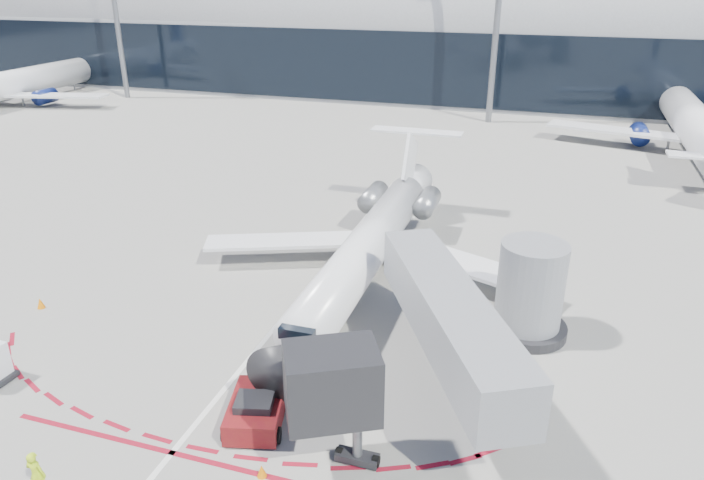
% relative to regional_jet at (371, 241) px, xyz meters
% --- Properties ---
extents(ground, '(260.00, 260.00, 0.00)m').
position_rel_regional_jet_xyz_m(ground, '(-2.97, -5.05, -2.16)').
color(ground, slate).
rests_on(ground, ground).
extents(apron_centerline, '(0.25, 40.00, 0.01)m').
position_rel_regional_jet_xyz_m(apron_centerline, '(-2.97, -3.05, -2.16)').
color(apron_centerline, silver).
rests_on(apron_centerline, ground).
extents(apron_stop_bar, '(14.00, 0.25, 0.01)m').
position_rel_regional_jet_xyz_m(apron_stop_bar, '(-2.97, -16.55, -2.16)').
color(apron_stop_bar, maroon).
rests_on(apron_stop_bar, ground).
extents(terminal_building, '(150.00, 24.15, 24.00)m').
position_rel_regional_jet_xyz_m(terminal_building, '(-2.97, 59.92, 6.36)').
color(terminal_building, '#9A9C9F').
rests_on(terminal_building, ground).
extents(jet_bridge, '(10.03, 15.20, 4.90)m').
position_rel_regional_jet_xyz_m(jet_bridge, '(6.82, -8.07, 0.84)').
color(jet_bridge, gray).
rests_on(jet_bridge, ground).
extents(light_mast_west, '(0.70, 0.70, 25.00)m').
position_rel_regional_jet_xyz_m(light_mast_west, '(-47.97, 42.95, 10.34)').
color(light_mast_west, slate).
rests_on(light_mast_west, ground).
extents(light_mast_centre, '(0.70, 0.70, 25.00)m').
position_rel_regional_jet_xyz_m(light_mast_centre, '(2.03, 42.95, 10.34)').
color(light_mast_centre, slate).
rests_on(light_mast_centre, ground).
extents(regional_jet, '(20.97, 25.86, 6.48)m').
position_rel_regional_jet_xyz_m(regional_jet, '(0.00, 0.00, 0.00)').
color(regional_jet, silver).
rests_on(regional_jet, ground).
extents(pushback_tug, '(2.90, 5.34, 1.36)m').
position_rel_regional_jet_xyz_m(pushback_tug, '(-0.68, -13.99, -1.56)').
color(pushback_tug, '#600D15').
rests_on(pushback_tug, ground).
extents(ramp_worker, '(0.71, 0.48, 1.89)m').
position_rel_regional_jet_xyz_m(ramp_worker, '(-6.09, -19.72, -1.22)').
color(ramp_worker, '#B4DA16').
rests_on(ramp_worker, ground).
extents(safety_cone_left, '(0.41, 0.41, 0.57)m').
position_rel_regional_jet_xyz_m(safety_cone_left, '(-15.68, -9.14, -1.88)').
color(safety_cone_left, orange).
rests_on(safety_cone_left, ground).
extents(safety_cone_right, '(0.36, 0.36, 0.50)m').
position_rel_regional_jet_xyz_m(safety_cone_right, '(0.74, -16.60, -1.91)').
color(safety_cone_right, orange).
rests_on(safety_cone_right, ground).
extents(bg_airliner_0, '(31.84, 33.71, 10.30)m').
position_rel_regional_jet_xyz_m(bg_airliner_0, '(-59.34, 34.61, 2.99)').
color(bg_airliner_0, silver).
rests_on(bg_airliner_0, ground).
extents(bg_airliner_1, '(32.08, 33.97, 10.38)m').
position_rel_regional_jet_xyz_m(bg_airliner_1, '(22.50, 36.22, 3.03)').
color(bg_airliner_1, silver).
rests_on(bg_airliner_1, ground).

